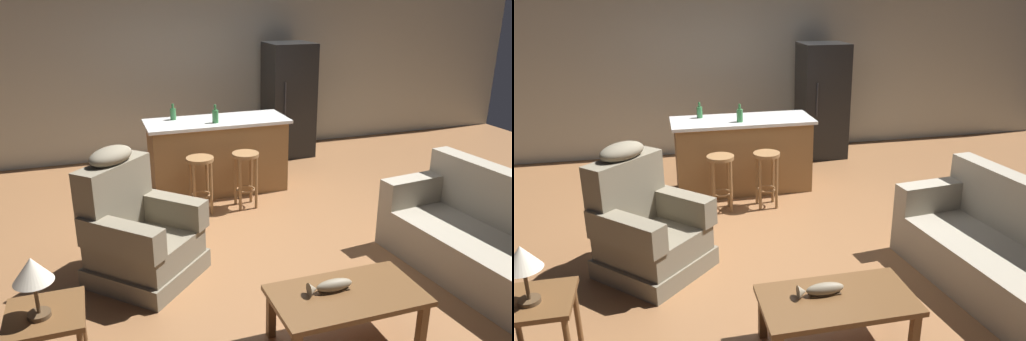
% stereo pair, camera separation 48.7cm
% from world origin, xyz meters
% --- Properties ---
extents(ground_plane, '(12.00, 12.00, 0.00)m').
position_xyz_m(ground_plane, '(0.00, 0.00, 0.00)').
color(ground_plane, brown).
extents(back_wall, '(12.00, 0.05, 2.60)m').
position_xyz_m(back_wall, '(0.00, 3.12, 1.30)').
color(back_wall, '#B2B2A3').
rests_on(back_wall, ground_plane).
extents(coffee_table, '(1.10, 0.60, 0.42)m').
position_xyz_m(coffee_table, '(0.10, -1.93, 0.36)').
color(coffee_table, brown).
rests_on(coffee_table, ground_plane).
extents(fish_figurine, '(0.34, 0.10, 0.10)m').
position_xyz_m(fish_figurine, '(-0.01, -1.87, 0.46)').
color(fish_figurine, '#4C3823').
rests_on(fish_figurine, coffee_table).
extents(couch, '(1.04, 1.98, 0.94)m').
position_xyz_m(couch, '(1.75, -1.51, 0.34)').
color(couch, '#9E937F').
rests_on(couch, ground_plane).
extents(recliner_near_lamp, '(1.19, 1.19, 1.20)m').
position_xyz_m(recliner_near_lamp, '(-1.22, -0.48, 0.42)').
color(recliner_near_lamp, '#756B56').
rests_on(recliner_near_lamp, ground_plane).
extents(end_table, '(0.48, 0.48, 0.56)m').
position_xyz_m(end_table, '(-1.92, -1.70, 0.46)').
color(end_table, brown).
rests_on(end_table, ground_plane).
extents(table_lamp, '(0.24, 0.24, 0.41)m').
position_xyz_m(table_lamp, '(-1.94, -1.73, 0.87)').
color(table_lamp, '#4C3823').
rests_on(table_lamp, end_table).
extents(kitchen_island, '(1.80, 0.70, 0.95)m').
position_xyz_m(kitchen_island, '(0.00, 1.35, 0.48)').
color(kitchen_island, olive).
rests_on(kitchen_island, ground_plane).
extents(bar_stool_left, '(0.32, 0.32, 0.68)m').
position_xyz_m(bar_stool_left, '(-0.37, 0.72, 0.47)').
color(bar_stool_left, olive).
rests_on(bar_stool_left, ground_plane).
extents(bar_stool_right, '(0.32, 0.32, 0.68)m').
position_xyz_m(bar_stool_right, '(0.18, 0.72, 0.47)').
color(bar_stool_right, olive).
rests_on(bar_stool_right, ground_plane).
extents(refrigerator, '(0.70, 0.69, 1.76)m').
position_xyz_m(refrigerator, '(1.47, 2.55, 0.88)').
color(refrigerator, black).
rests_on(refrigerator, ground_plane).
extents(bottle_tall_green, '(0.08, 0.08, 0.23)m').
position_xyz_m(bottle_tall_green, '(-0.05, 1.20, 1.04)').
color(bottle_tall_green, '#2D6B38').
rests_on(bottle_tall_green, kitchen_island).
extents(bottle_short_amber, '(0.07, 0.07, 0.20)m').
position_xyz_m(bottle_short_amber, '(-0.52, 1.53, 1.03)').
color(bottle_short_amber, '#2D6B38').
rests_on(bottle_short_amber, kitchen_island).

